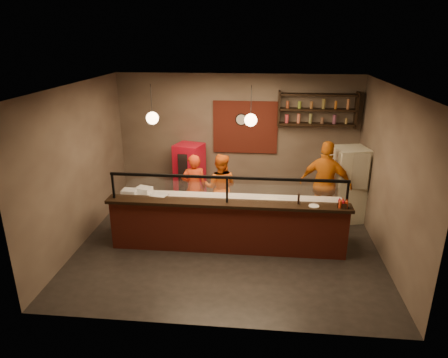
# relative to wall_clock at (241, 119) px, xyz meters

# --- Properties ---
(floor) EXTENTS (6.00, 6.00, 0.00)m
(floor) POSITION_rel_wall_clock_xyz_m (-0.10, -2.46, -2.10)
(floor) COLOR black
(floor) RESTS_ON ground
(ceiling) EXTENTS (6.00, 6.00, 0.00)m
(ceiling) POSITION_rel_wall_clock_xyz_m (-0.10, -2.46, 1.10)
(ceiling) COLOR #38312B
(ceiling) RESTS_ON wall_back
(wall_back) EXTENTS (6.00, 0.00, 6.00)m
(wall_back) POSITION_rel_wall_clock_xyz_m (-0.10, 0.04, -0.50)
(wall_back) COLOR #766657
(wall_back) RESTS_ON floor
(wall_left) EXTENTS (0.00, 5.00, 5.00)m
(wall_left) POSITION_rel_wall_clock_xyz_m (-3.10, -2.46, -0.50)
(wall_left) COLOR #766657
(wall_left) RESTS_ON floor
(wall_right) EXTENTS (0.00, 5.00, 5.00)m
(wall_right) POSITION_rel_wall_clock_xyz_m (2.90, -2.46, -0.50)
(wall_right) COLOR #766657
(wall_right) RESTS_ON floor
(wall_front) EXTENTS (6.00, 0.00, 6.00)m
(wall_front) POSITION_rel_wall_clock_xyz_m (-0.10, -4.96, -0.50)
(wall_front) COLOR #766657
(wall_front) RESTS_ON floor
(brick_patch) EXTENTS (1.60, 0.04, 1.30)m
(brick_patch) POSITION_rel_wall_clock_xyz_m (0.10, 0.01, -0.20)
(brick_patch) COLOR maroon
(brick_patch) RESTS_ON wall_back
(service_counter) EXTENTS (4.60, 0.25, 1.00)m
(service_counter) POSITION_rel_wall_clock_xyz_m (-0.10, -2.76, -1.60)
(service_counter) COLOR maroon
(service_counter) RESTS_ON floor
(counter_ledge) EXTENTS (4.70, 0.37, 0.06)m
(counter_ledge) POSITION_rel_wall_clock_xyz_m (-0.10, -2.76, -1.07)
(counter_ledge) COLOR black
(counter_ledge) RESTS_ON service_counter
(worktop_cabinet) EXTENTS (4.60, 0.75, 0.85)m
(worktop_cabinet) POSITION_rel_wall_clock_xyz_m (-0.10, -2.26, -1.68)
(worktop_cabinet) COLOR gray
(worktop_cabinet) RESTS_ON floor
(worktop) EXTENTS (4.60, 0.75, 0.05)m
(worktop) POSITION_rel_wall_clock_xyz_m (-0.10, -2.26, -1.23)
(worktop) COLOR white
(worktop) RESTS_ON worktop_cabinet
(sneeze_guard) EXTENTS (4.50, 0.05, 0.52)m
(sneeze_guard) POSITION_rel_wall_clock_xyz_m (-0.10, -2.76, -0.73)
(sneeze_guard) COLOR white
(sneeze_guard) RESTS_ON counter_ledge
(wall_shelving) EXTENTS (1.84, 0.28, 0.85)m
(wall_shelving) POSITION_rel_wall_clock_xyz_m (1.80, -0.14, 0.30)
(wall_shelving) COLOR black
(wall_shelving) RESTS_ON wall_back
(wall_clock) EXTENTS (0.30, 0.04, 0.30)m
(wall_clock) POSITION_rel_wall_clock_xyz_m (0.00, 0.00, 0.00)
(wall_clock) COLOR black
(wall_clock) RESTS_ON wall_back
(pendant_left) EXTENTS (0.24, 0.24, 0.77)m
(pendant_left) POSITION_rel_wall_clock_xyz_m (-1.60, -2.26, 0.45)
(pendant_left) COLOR black
(pendant_left) RESTS_ON ceiling
(pendant_right) EXTENTS (0.24, 0.24, 0.77)m
(pendant_right) POSITION_rel_wall_clock_xyz_m (0.30, -2.26, 0.45)
(pendant_right) COLOR black
(pendant_right) RESTS_ON ceiling
(cook_left) EXTENTS (0.66, 0.53, 1.57)m
(cook_left) POSITION_rel_wall_clock_xyz_m (-0.98, -1.37, -1.31)
(cook_left) COLOR red
(cook_left) RESTS_ON floor
(cook_mid) EXTENTS (0.82, 0.66, 1.58)m
(cook_mid) POSITION_rel_wall_clock_xyz_m (-0.38, -1.31, -1.31)
(cook_mid) COLOR #DE5E14
(cook_mid) RESTS_ON floor
(cook_right) EXTENTS (1.23, 0.80, 1.94)m
(cook_right) POSITION_rel_wall_clock_xyz_m (1.95, -1.34, -1.13)
(cook_right) COLOR #CF6A13
(cook_right) RESTS_ON floor
(fridge) EXTENTS (0.85, 0.82, 1.72)m
(fridge) POSITION_rel_wall_clock_xyz_m (2.50, -1.01, -1.24)
(fridge) COLOR beige
(fridge) RESTS_ON floor
(red_cooler) EXTENTS (0.79, 0.75, 1.51)m
(red_cooler) POSITION_rel_wall_clock_xyz_m (-1.28, -0.31, -1.34)
(red_cooler) COLOR red
(red_cooler) RESTS_ON floor
(pizza_dough) EXTENTS (0.55, 0.55, 0.01)m
(pizza_dough) POSITION_rel_wall_clock_xyz_m (0.71, -2.26, -1.19)
(pizza_dough) COLOR white
(pizza_dough) RESTS_ON worktop
(prep_tub_a) EXTENTS (0.31, 0.25, 0.15)m
(prep_tub_a) POSITION_rel_wall_clock_xyz_m (-2.18, -2.28, -1.13)
(prep_tub_a) COLOR silver
(prep_tub_a) RESTS_ON worktop
(prep_tub_b) EXTENTS (0.37, 0.32, 0.16)m
(prep_tub_b) POSITION_rel_wall_clock_xyz_m (-1.91, -2.15, -1.12)
(prep_tub_b) COLOR silver
(prep_tub_b) RESTS_ON worktop
(prep_tub_c) EXTENTS (0.36, 0.31, 0.16)m
(prep_tub_c) POSITION_rel_wall_clock_xyz_m (-1.49, -2.51, -1.12)
(prep_tub_c) COLOR silver
(prep_tub_c) RESTS_ON worktop
(rolling_pin) EXTENTS (0.31, 0.20, 0.06)m
(rolling_pin) POSITION_rel_wall_clock_xyz_m (-1.54, -2.31, -1.17)
(rolling_pin) COLOR gold
(rolling_pin) RESTS_ON worktop
(condiment_caddy) EXTENTS (0.21, 0.18, 0.10)m
(condiment_caddy) POSITION_rel_wall_clock_xyz_m (2.05, -2.78, -0.99)
(condiment_caddy) COLOR black
(condiment_caddy) RESTS_ON counter_ledge
(pepper_mill) EXTENTS (0.05, 0.05, 0.20)m
(pepper_mill) POSITION_rel_wall_clock_xyz_m (1.25, -2.70, -0.94)
(pepper_mill) COLOR black
(pepper_mill) RESTS_ON counter_ledge
(small_plate) EXTENTS (0.20, 0.20, 0.01)m
(small_plate) POSITION_rel_wall_clock_xyz_m (1.53, -2.80, -1.03)
(small_plate) COLOR silver
(small_plate) RESTS_ON counter_ledge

